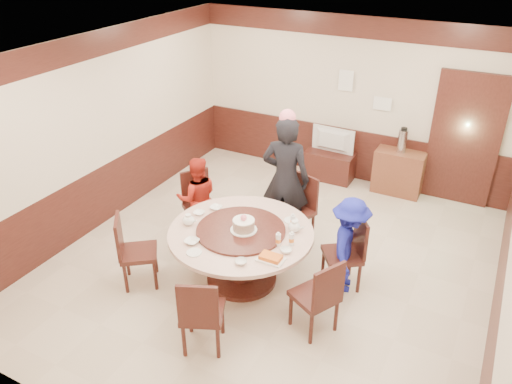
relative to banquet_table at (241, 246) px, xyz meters
The scene contains 31 objects.
room 0.79m from the banquet_table, 70.67° to the left, with size 6.00×6.04×2.84m.
banquet_table is the anchor object (origin of this frame).
chair_0 1.30m from the banquet_table, 23.87° to the left, with size 0.62×0.61×0.97m.
chair_1 1.24m from the banquet_table, 78.81° to the left, with size 0.56×0.57×0.97m.
chair_2 1.26m from the banquet_table, 147.14° to the left, with size 0.61×0.61×0.97m.
chair_3 1.32m from the banquet_table, 150.57° to the right, with size 0.62×0.62×0.97m.
chair_4 1.22m from the banquet_table, 80.98° to the right, with size 0.58×0.59×0.97m.
chair_5 1.24m from the banquet_table, 18.43° to the right, with size 0.60×0.60×0.97m.
person_standing 1.26m from the banquet_table, 87.82° to the left, with size 0.68×0.44×1.85m, color black.
person_red 1.25m from the banquet_table, 148.90° to the left, with size 0.60×0.47×1.24m, color #AE2217.
person_blue 1.32m from the banquet_table, 21.79° to the left, with size 0.81×0.47×1.26m, color #171D98.
birthday_cake 0.33m from the banquet_table, 10.28° to the right, with size 0.33×0.33×0.22m.
teapot_left 0.73m from the banquet_table, 165.16° to the right, with size 0.17×0.15×0.13m, color white.
teapot_right 0.71m from the banquet_table, 27.27° to the left, with size 0.17×0.15×0.13m, color white.
bowl_0 0.67m from the banquet_table, 150.47° to the left, with size 0.15×0.15×0.04m, color white.
bowl_1 0.70m from the banquet_table, 60.77° to the right, with size 0.14×0.14×0.04m, color white.
bowl_2 0.67m from the banquet_table, 127.94° to the right, with size 0.17×0.17×0.04m, color white.
bowl_3 0.73m from the banquet_table, 12.41° to the right, with size 0.14×0.14×0.04m, color white.
bowl_4 0.72m from the banquet_table, behind, with size 0.14×0.14×0.03m, color white.
saucer_near 0.73m from the banquet_table, 111.04° to the right, with size 0.18×0.18×0.01m, color white.
saucer_far 0.71m from the banquet_table, 48.01° to the left, with size 0.18×0.18×0.01m, color white.
shrimp_platter 0.73m from the banquet_table, 31.98° to the right, with size 0.30×0.20×0.06m.
bottle_0 0.62m from the banquet_table, ahead, with size 0.06×0.06×0.16m, color white.
bottle_1 0.73m from the banquet_table, ahead, with size 0.06×0.06×0.16m, color white.
bottle_2 0.71m from the banquet_table, 36.67° to the left, with size 0.06×0.06×0.16m, color white.
tv_stand 3.29m from the banquet_table, 90.36° to the left, with size 0.85×0.45×0.50m, color #3B1712.
television 3.28m from the banquet_table, 90.36° to the left, with size 0.77×0.10×0.44m, color #949496.
side_cabinet 3.52m from the banquet_table, 70.33° to the left, with size 0.80×0.40×0.75m, color brown.
thermos 3.53m from the banquet_table, 70.48° to the left, with size 0.15×0.15×0.38m, color silver.
notice_left 3.69m from the banquet_table, 88.68° to the left, with size 0.25×0.00×0.35m, color white.
notice_right 3.67m from the banquet_table, 78.15° to the left, with size 0.30×0.00×0.22m, color white.
Camera 1 is at (2.36, -4.99, 4.08)m, focal length 35.00 mm.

